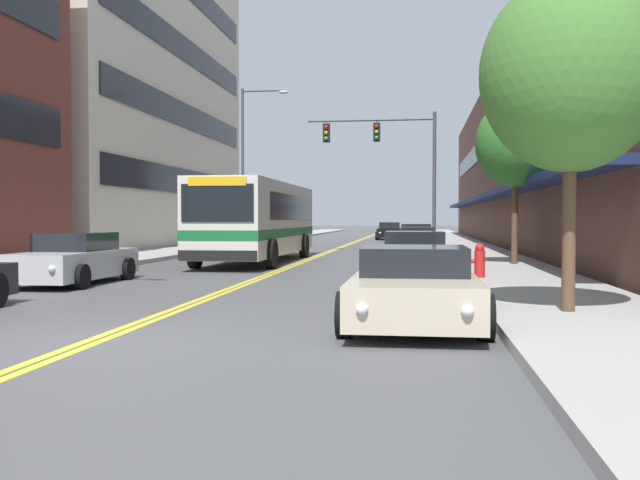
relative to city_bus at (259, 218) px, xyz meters
The scene contains 18 objects.
ground_plane 19.14m from the city_bus, 84.87° to the left, with size 240.00×240.00×0.00m, color #4C4C4F.
sidewalk_left 19.80m from the city_bus, 105.83° to the left, with size 3.18×106.00×0.17m.
sidewalk_right 20.99m from the city_bus, 65.15° to the left, with size 3.18×106.00×0.17m.
centre_line 19.14m from the city_bus, 84.87° to the left, with size 0.34×106.00×0.01m.
office_tower_left 21.92m from the city_bus, 135.30° to the left, with size 12.08×24.88×26.64m.
storefront_row_right 24.24m from the city_bus, 52.41° to the left, with size 9.10×68.00×10.77m.
city_bus is the anchor object (origin of this frame).
car_silver_parked_left_near 10.22m from the city_bus, 105.00° to the right, with size 1.97×4.49×1.31m.
car_champagne_parked_right_foreground 16.87m from the city_bus, 69.03° to the right, with size 2.15×4.51×1.22m.
car_dark_grey_parked_right_mid 8.79m from the city_bus, 46.47° to the right, with size 2.21×4.61×1.30m.
car_slate_blue_parked_right_far 8.39m from the city_bus, 42.72° to the left, with size 1.99×4.16×1.28m.
car_red_parked_right_end 14.42m from the city_bus, 65.19° to the left, with size 2.14×4.45×1.37m.
car_black_moving_lead 30.18m from the city_bus, 82.50° to the left, with size 2.11×4.72×1.38m.
traffic_signal_mast 10.11m from the city_bus, 59.93° to the left, with size 6.35×0.38×6.88m.
street_lamp_left_far 12.89m from the city_bus, 105.18° to the left, with size 2.67×0.28×8.91m.
street_tree_right_near 17.43m from the city_bus, 60.57° to the right, with size 2.89×2.89×5.42m.
street_tree_right_mid 9.97m from the city_bus, 16.61° to the right, with size 2.61×2.61×5.41m.
fire_hydrant 11.45m from the city_bus, 47.83° to the right, with size 0.35×0.27×0.87m.
Camera 1 is at (4.34, -8.97, 1.67)m, focal length 40.00 mm.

